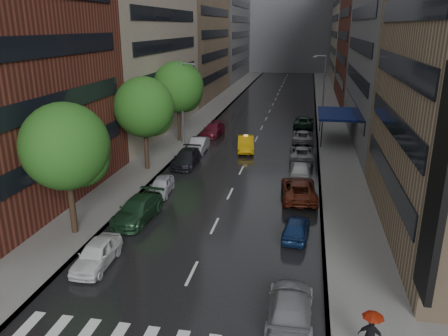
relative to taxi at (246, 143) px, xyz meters
The scene contains 17 objects.
ground 28.77m from the taxi, 88.91° to the right, with size 220.00×220.00×0.00m, color gray.
road 21.27m from the taxi, 88.53° to the left, with size 14.00×140.00×0.01m, color black.
sidewalk_left 22.88m from the taxi, 111.70° to the left, with size 4.00×140.00×0.15m, color gray.
sidewalk_right 23.30m from the taxi, 65.81° to the left, with size 4.00×140.00×0.15m, color gray.
buildings_left 36.63m from the taxi, 115.70° to the left, with size 8.00×108.00×38.00m.
buildings_right 35.01m from the taxi, 60.92° to the left, with size 8.05×109.10×36.00m.
building_far 90.53m from the taxi, 89.65° to the left, with size 40.00×14.00×32.00m, color slate.
tree_near 23.58m from the taxi, 110.47° to the right, with size 5.35×5.35×8.53m.
tree_mid 12.60m from the taxi, 134.33° to the right, with size 5.39×5.39×8.59m.
tree_far 10.03m from the taxi, 163.14° to the left, with size 5.73×5.73×9.13m.
taxi is the anchor object (origin of this frame).
parked_cars_left 10.43m from the taxi, 117.76° to the right, with size 2.55×35.59×1.53m.
parked_cars_right 8.42m from the taxi, 45.07° to the right, with size 3.05×45.64×1.56m.
ped_red_umbrella 30.94m from the taxi, 72.73° to the right, with size 1.08×0.82×2.01m.
street_lamp_left 8.36m from the taxi, behind, with size 1.74×0.22×9.00m.
street_lamp_right 18.68m from the taxi, 63.04° to the left, with size 1.74×0.22×9.00m.
awning 11.63m from the taxi, 33.25° to the left, with size 4.00×8.00×3.12m.
Camera 1 is at (5.58, -16.04, 12.80)m, focal length 35.00 mm.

